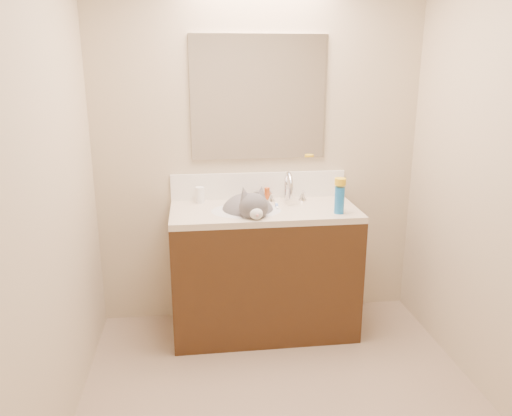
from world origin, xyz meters
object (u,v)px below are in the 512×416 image
object	(u,v)px
pill_bottle	(200,195)
silver_jar	(257,196)
spray_can	(339,200)
vanity_cabinet	(264,273)
amber_bottle	(267,194)
faucet	(288,190)
basin	(246,221)
cat	(249,212)

from	to	relation	value
pill_bottle	silver_jar	xyz separation A→B (m)	(0.39, 0.02, -0.02)
spray_can	silver_jar	bearing A→B (deg)	141.20
vanity_cabinet	silver_jar	bearing A→B (deg)	94.67
silver_jar	amber_bottle	distance (m)	0.07
vanity_cabinet	pill_bottle	bearing A→B (deg)	154.56
faucet	silver_jar	bearing A→B (deg)	159.49
amber_bottle	spray_can	world-z (taller)	spray_can
basin	cat	xyz separation A→B (m)	(0.02, 0.01, 0.06)
faucet	spray_can	xyz separation A→B (m)	(0.27, -0.30, -0.00)
pill_bottle	silver_jar	distance (m)	0.39
vanity_cabinet	basin	world-z (taller)	basin
faucet	amber_bottle	xyz separation A→B (m)	(-0.13, 0.05, -0.04)
spray_can	pill_bottle	bearing A→B (deg)	157.39
faucet	silver_jar	distance (m)	0.22
amber_bottle	vanity_cabinet	bearing A→B (deg)	-103.88
cat	silver_jar	bearing A→B (deg)	64.68
faucet	spray_can	bearing A→B (deg)	-48.30
vanity_cabinet	amber_bottle	distance (m)	0.53
amber_bottle	faucet	bearing A→B (deg)	-20.11
pill_bottle	spray_can	distance (m)	0.92
faucet	pill_bottle	bearing A→B (deg)	174.53
basin	pill_bottle	size ratio (longest dim) A/B	4.20
vanity_cabinet	faucet	distance (m)	0.58
faucet	amber_bottle	distance (m)	0.15
basin	pill_bottle	bearing A→B (deg)	142.04
faucet	silver_jar	size ratio (longest dim) A/B	4.46
vanity_cabinet	silver_jar	world-z (taller)	silver_jar
cat	spray_can	distance (m)	0.57
silver_jar	vanity_cabinet	bearing A→B (deg)	-85.33
basin	silver_jar	size ratio (longest dim) A/B	7.16
cat	basin	bearing A→B (deg)	-167.61
vanity_cabinet	silver_jar	xyz separation A→B (m)	(-0.02, 0.21, 0.48)
cat	pill_bottle	world-z (taller)	cat
silver_jar	amber_bottle	world-z (taller)	amber_bottle
pill_bottle	spray_can	bearing A→B (deg)	-22.61
spray_can	basin	bearing A→B (deg)	166.91
amber_bottle	basin	bearing A→B (deg)	-127.52
cat	spray_can	xyz separation A→B (m)	(0.55, -0.14, 0.10)
faucet	cat	world-z (taller)	faucet
pill_bottle	vanity_cabinet	bearing A→B (deg)	-25.44
spray_can	vanity_cabinet	bearing A→B (deg)	160.08
amber_bottle	spray_can	size ratio (longest dim) A/B	0.54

